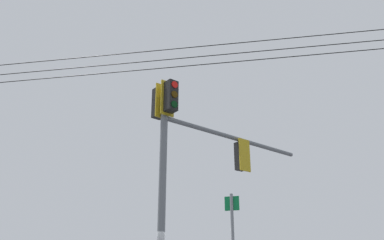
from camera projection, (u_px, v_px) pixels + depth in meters
The scene contains 2 objects.
signal_mast_assembly at pixel (190, 152), 11.59m from camera, with size 2.65×5.51×6.66m.
overhead_wire_span at pixel (204, 56), 11.95m from camera, with size 23.02×9.16×1.34m.
Camera 1 is at (-5.42, 9.01, 1.29)m, focal length 38.13 mm.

